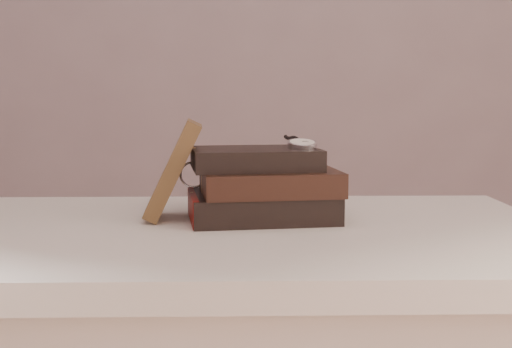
{
  "coord_description": "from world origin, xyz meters",
  "views": [
    {
      "loc": [
        0.01,
        -0.68,
        0.96
      ],
      "look_at": [
        0.03,
        0.41,
        0.82
      ],
      "focal_mm": 47.31,
      "sensor_mm": 36.0,
      "label": 1
    }
  ],
  "objects": [
    {
      "name": "pocket_watch",
      "position": [
        0.1,
        0.41,
        0.87
      ],
      "size": [
        0.05,
        0.15,
        0.02
      ],
      "color": "silver",
      "rests_on": "book_stack"
    },
    {
      "name": "journal",
      "position": [
        -0.1,
        0.42,
        0.83
      ],
      "size": [
        0.1,
        0.11,
        0.16
      ],
      "primitive_type": "cube",
      "rotation": [
        0.0,
        0.45,
        0.07
      ],
      "color": "#402B18",
      "rests_on": "table"
    },
    {
      "name": "eyeglasses",
      "position": [
        -0.05,
        0.48,
        0.82
      ],
      "size": [
        0.11,
        0.12,
        0.05
      ],
      "color": "silver",
      "rests_on": "book_stack"
    },
    {
      "name": "table",
      "position": [
        0.0,
        0.35,
        0.66
      ],
      "size": [
        1.0,
        0.6,
        0.75
      ],
      "color": "silver",
      "rests_on": "ground"
    },
    {
      "name": "book_stack",
      "position": [
        0.04,
        0.41,
        0.8
      ],
      "size": [
        0.26,
        0.19,
        0.12
      ],
      "color": "black",
      "rests_on": "table"
    }
  ]
}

